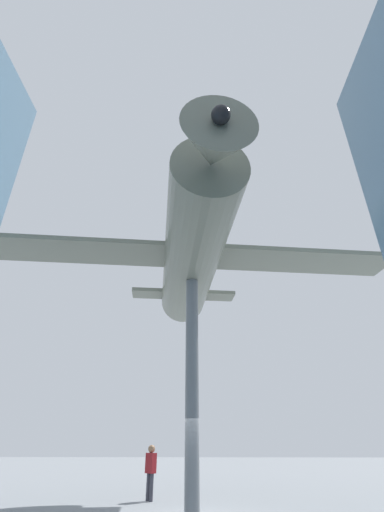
{
  "coord_description": "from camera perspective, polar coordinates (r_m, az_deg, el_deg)",
  "views": [
    {
      "loc": [
        -0.33,
        11.7,
        1.9
      ],
      "look_at": [
        0.0,
        0.0,
        8.23
      ],
      "focal_mm": 24.0,
      "sensor_mm": 36.0,
      "label": 1
    }
  ],
  "objects": [
    {
      "name": "suspended_airplane",
      "position": [
        12.99,
        0.16,
        0.81
      ],
      "size": [
        16.05,
        11.94,
        3.38
      ],
      "rotation": [
        0.0,
        0.0,
        0.13
      ],
      "color": "slate",
      "rests_on": "support_pylon_central"
    },
    {
      "name": "support_pylon_central",
      "position": [
        11.82,
        -0.0,
        -20.25
      ],
      "size": [
        0.44,
        0.44,
        7.16
      ],
      "color": "slate",
      "rests_on": "ground_plane"
    },
    {
      "name": "visitor_person",
      "position": [
        14.91,
        -6.9,
        -31.62
      ],
      "size": [
        0.44,
        0.43,
        1.76
      ],
      "rotation": [
        0.0,
        0.0,
        2.39
      ],
      "color": "#383842",
      "rests_on": "ground_plane"
    }
  ]
}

